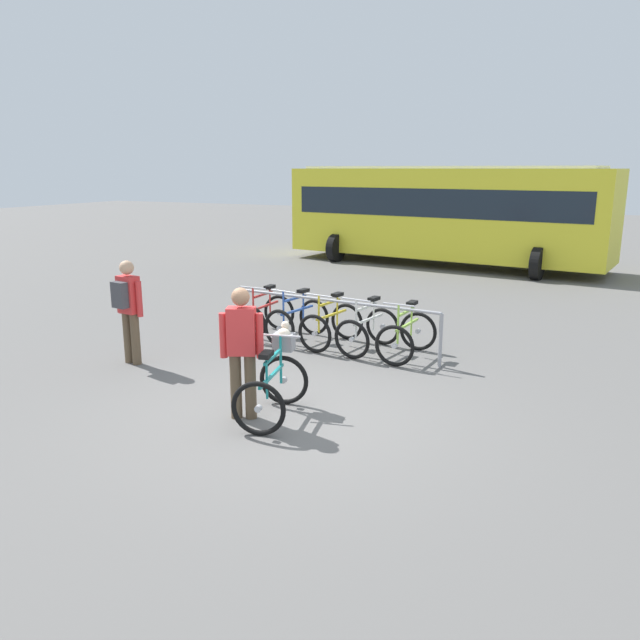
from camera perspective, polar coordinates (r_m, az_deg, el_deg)
name	(u,v)px	position (r m, az deg, el deg)	size (l,w,h in m)	color
ground_plane	(290,416)	(7.88, -2.76, -8.78)	(80.00, 80.00, 0.00)	#605E5B
bike_rack_rail	(332,310)	(10.51, 1.08, 0.91)	(3.90, 0.38, 0.88)	#99999E
racked_bike_red	(265,316)	(11.51, -5.04, 0.37)	(0.68, 1.13, 0.98)	black
racked_bike_blue	(297,321)	(11.13, -2.10, -0.05)	(0.84, 1.21, 0.98)	black
racked_bike_yellow	(331,325)	(10.78, 1.05, -0.49)	(0.82, 1.18, 0.97)	black
racked_bike_white	(368,331)	(10.47, 4.39, -0.96)	(0.83, 1.21, 0.98)	black
racked_bike_lime	(407,336)	(10.20, 7.93, -1.46)	(0.74, 1.13, 0.97)	black
featured_bicycle	(275,378)	(7.76, -4.16, -5.32)	(0.87, 1.25, 1.09)	black
person_with_featured_bike	(242,347)	(7.59, -7.13, -2.50)	(0.49, 0.32, 1.64)	brown
pedestrian_with_backpack	(128,306)	(10.12, -17.10, 1.26)	(0.52, 0.37, 1.64)	brown
bus_distant	(445,210)	(20.32, 11.34, 9.85)	(10.23, 4.20, 3.08)	yellow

